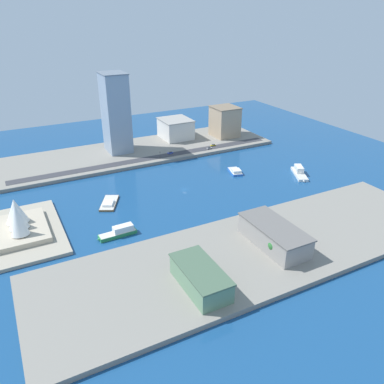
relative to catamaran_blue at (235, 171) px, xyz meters
name	(u,v)px	position (x,y,z in m)	size (l,w,h in m)	color
ground_plane	(185,189)	(-9.06, 49.41, -1.41)	(440.00, 440.00, 0.00)	navy
quay_west	(258,250)	(-97.63, 49.41, -0.04)	(70.00, 240.00, 2.74)	gray
quay_east	(141,151)	(79.51, 49.41, -0.04)	(70.00, 240.00, 2.74)	gray
peninsula_point	(21,233)	(-20.16, 160.66, -0.41)	(68.02, 45.19, 2.00)	#A89E89
road_strip	(151,158)	(54.86, 49.41, 1.41)	(9.29, 228.00, 0.15)	#38383D
catamaran_blue	(235,171)	(0.00, 0.00, 0.00)	(18.14, 11.95, 3.65)	blue
ferry_white_commuter	(299,172)	(-26.23, -42.14, 0.87)	(26.68, 18.51, 6.48)	silver
barge_flat_brown	(109,203)	(-6.66, 104.48, -0.42)	(24.32, 18.61, 2.79)	brown
ferry_green_doubledeck	(120,232)	(-47.00, 110.19, 0.82)	(6.87, 23.29, 5.66)	#2D8C4C
hotel_broad_white	(176,129)	(96.64, 6.48, 10.64)	(30.61, 28.00, 18.56)	silver
terminal_long_green	(200,278)	(-111.26, 92.33, 6.60)	(34.00, 16.25, 10.47)	slate
tower_tall_glass	(116,113)	(86.28, 67.72, 35.12)	(25.63, 20.46, 67.51)	#8C9EB2
apartment_midrise_tan	(225,121)	(80.51, -39.49, 15.80)	(25.32, 23.87, 28.86)	tan
carpark_squat_concrete	(274,235)	(-98.87, 40.75, 7.32)	(42.17, 19.06, 11.92)	gray
taxi_yellow_cab	(213,145)	(57.77, -13.22, 2.25)	(1.93, 4.87, 1.56)	black
hatchback_blue	(170,153)	(57.34, 30.39, 2.24)	(2.04, 4.72, 1.51)	black
sedan_silver	(209,148)	(52.69, -6.22, 2.22)	(2.05, 4.77, 1.50)	black
traffic_light_waterfront	(160,154)	(49.22, 43.47, 5.67)	(0.36, 0.36, 6.50)	black
opera_landmark	(18,220)	(-19.73, 160.66, 7.85)	(39.68, 29.88, 22.16)	#BCAD93
park_tree_cluster	(274,238)	(-101.63, 43.00, 7.57)	(18.07, 15.07, 10.12)	brown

